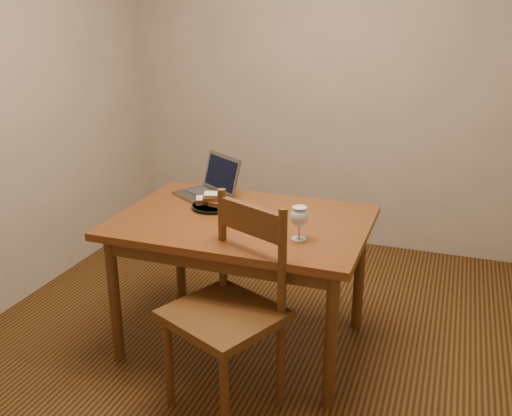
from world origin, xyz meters
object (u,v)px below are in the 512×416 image
(plate, at_px, (213,206))
(milk_glass, at_px, (299,223))
(chair, at_px, (228,301))
(laptop, at_px, (211,185))
(table, at_px, (242,234))

(plate, bearing_deg, milk_glass, -25.58)
(chair, xyz_separation_m, milk_glass, (0.23, 0.33, 0.28))
(plate, relative_size, milk_glass, 1.41)
(laptop, bearing_deg, chair, -28.98)
(chair, distance_m, milk_glass, 0.49)
(chair, relative_size, plate, 2.60)
(laptop, bearing_deg, plate, -31.13)
(table, distance_m, milk_glass, 0.43)
(chair, relative_size, milk_glass, 3.67)
(chair, xyz_separation_m, laptop, (-0.43, 0.81, 0.26))
(chair, bearing_deg, table, 127.71)
(chair, height_order, milk_glass, chair)
(laptop, bearing_deg, milk_glass, -2.82)
(table, relative_size, chair, 2.14)
(table, distance_m, laptop, 0.46)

